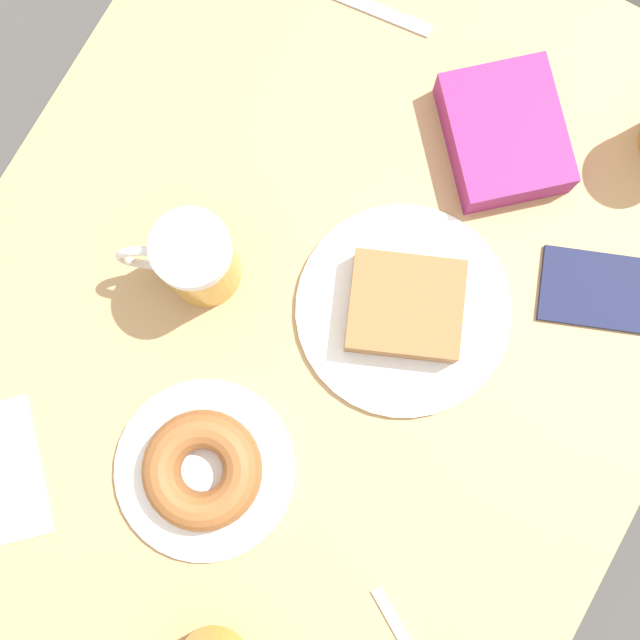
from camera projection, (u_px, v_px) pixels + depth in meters
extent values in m
plane|color=#474442|center=(320.00, 375.00, 1.79)|extent=(8.00, 8.00, 0.00)
cube|color=tan|center=(320.00, 324.00, 1.04)|extent=(0.83, 1.05, 0.03)
cylinder|color=black|center=(268.00, 1.00, 1.51)|extent=(0.04, 0.04, 0.74)
cylinder|color=#2D2823|center=(418.00, 11.00, 1.66)|extent=(0.03, 0.03, 0.45)
cylinder|color=#2D2823|center=(576.00, 113.00, 1.63)|extent=(0.03, 0.03, 0.45)
cylinder|color=white|center=(403.00, 310.00, 1.02)|extent=(0.25, 0.25, 0.01)
cube|color=brown|center=(405.00, 306.00, 1.00)|extent=(0.16, 0.15, 0.04)
cylinder|color=white|center=(205.00, 470.00, 1.00)|extent=(0.20, 0.20, 0.01)
torus|color=brown|center=(202.00, 470.00, 0.97)|extent=(0.13, 0.13, 0.04)
cylinder|color=#C68C23|center=(199.00, 262.00, 0.98)|extent=(0.08, 0.08, 0.11)
cylinder|color=white|center=(190.00, 249.00, 0.91)|extent=(0.09, 0.09, 0.02)
torus|color=silver|center=(155.00, 259.00, 0.97)|extent=(0.08, 0.05, 0.09)
cube|color=#141938|center=(595.00, 290.00, 1.03)|extent=(0.15, 0.13, 0.01)
cube|color=#8C2366|center=(504.00, 134.00, 1.03)|extent=(0.20, 0.20, 0.05)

